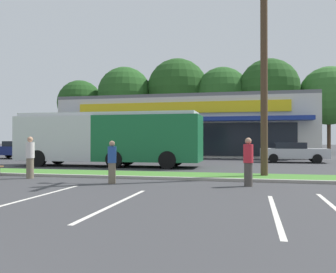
{
  "coord_description": "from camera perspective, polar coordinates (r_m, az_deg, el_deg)",
  "views": [
    {
      "loc": [
        4.98,
        -1.61,
        1.64
      ],
      "look_at": [
        0.4,
        18.1,
        1.8
      ],
      "focal_mm": 38.83,
      "sensor_mm": 36.0,
      "label": 1
    }
  ],
  "objects": [
    {
      "name": "storefront_building",
      "position": [
        37.75,
        3.37,
        1.42
      ],
      "size": [
        23.86,
        12.51,
        5.76
      ],
      "color": "beige",
      "rests_on": "ground_plane"
    },
    {
      "name": "pedestrian_mid",
      "position": [
        13.71,
        -8.78,
        -3.98
      ],
      "size": [
        0.32,
        0.32,
        1.59
      ],
      "rotation": [
        0.0,
        0.0,
        3.07
      ],
      "color": "#726651",
      "rests_on": "ground_plane"
    },
    {
      "name": "city_bus",
      "position": [
        22.42,
        -9.41,
        -0.14
      ],
      "size": [
        11.44,
        2.8,
        3.25
      ],
      "rotation": [
        0.0,
        0.0,
        3.16
      ],
      "color": "#196638",
      "rests_on": "ground_plane"
    },
    {
      "name": "tree_far_left",
      "position": [
        53.29,
        -13.65,
        5.16
      ],
      "size": [
        6.35,
        6.35,
        10.03
      ],
      "color": "#473323",
      "rests_on": "ground_plane"
    },
    {
      "name": "parking_stripe_3",
      "position": [
        8.68,
        16.44,
        -11.32
      ],
      "size": [
        0.12,
        4.8,
        0.01
      ],
      "primitive_type": "cube",
      "color": "silver",
      "rests_on": "ground_plane"
    },
    {
      "name": "grass_median",
      "position": [
        16.46,
        -4.62,
        -5.97
      ],
      "size": [
        56.0,
        2.2,
        0.12
      ],
      "primitive_type": "cube",
      "color": "#427A2D",
      "rests_on": "ground_plane"
    },
    {
      "name": "tree_mid_left",
      "position": [
        49.87,
        1.5,
        7.45
      ],
      "size": [
        8.22,
        8.22,
        12.63
      ],
      "color": "#473323",
      "rests_on": "ground_plane"
    },
    {
      "name": "tree_mid_right",
      "position": [
        47.96,
        15.58,
        7.15
      ],
      "size": [
        7.69,
        7.69,
        11.83
      ],
      "color": "#473323",
      "rests_on": "ground_plane"
    },
    {
      "name": "tree_mid",
      "position": [
        48.55,
        8.54,
        6.55
      ],
      "size": [
        7.14,
        7.14,
        11.15
      ],
      "color": "#473323",
      "rests_on": "ground_plane"
    },
    {
      "name": "curb_lip",
      "position": [
        15.31,
        -6.02,
        -6.39
      ],
      "size": [
        56.0,
        0.24,
        0.12
      ],
      "primitive_type": "cube",
      "color": "#99968C",
      "rests_on": "ground_plane"
    },
    {
      "name": "parking_stripe_2",
      "position": [
        9.5,
        -8.18,
        -10.38
      ],
      "size": [
        0.12,
        4.8,
        0.01
      ],
      "primitive_type": "cube",
      "color": "silver",
      "rests_on": "ground_plane"
    },
    {
      "name": "parking_stripe_4",
      "position": [
        9.58,
        24.87,
        -10.27
      ],
      "size": [
        0.12,
        4.8,
        0.01
      ],
      "primitive_type": "cube",
      "color": "silver",
      "rests_on": "ground_plane"
    },
    {
      "name": "parking_stripe_1",
      "position": [
        11.26,
        -19.74,
        -8.8
      ],
      "size": [
        0.12,
        4.8,
        0.01
      ],
      "primitive_type": "cube",
      "color": "silver",
      "rests_on": "ground_plane"
    },
    {
      "name": "pedestrian_by_pole",
      "position": [
        13.04,
        12.49,
        -3.91
      ],
      "size": [
        0.34,
        0.34,
        1.7
      ],
      "rotation": [
        0.0,
        0.0,
        2.06
      ],
      "color": "#47423D",
      "rests_on": "ground_plane"
    },
    {
      "name": "pedestrian_near_bench",
      "position": [
        16.38,
        -20.83,
        -3.08
      ],
      "size": [
        0.35,
        0.35,
        1.76
      ],
      "rotation": [
        0.0,
        0.0,
        2.54
      ],
      "color": "#726651",
      "rests_on": "ground_plane"
    },
    {
      "name": "car_4",
      "position": [
        27.35,
        19.03,
        -2.31
      ],
      "size": [
        4.62,
        1.9,
        1.43
      ],
      "color": "#B7B7BC",
      "rests_on": "ground_plane"
    },
    {
      "name": "utility_pole",
      "position": [
        16.48,
        14.37,
        15.01
      ],
      "size": [
        3.07,
        2.4,
        11.36
      ],
      "color": "#4C3826",
      "rests_on": "ground_plane"
    },
    {
      "name": "tree_left",
      "position": [
        50.74,
        -6.82,
        6.63
      ],
      "size": [
        7.42,
        7.42,
        11.62
      ],
      "color": "#473323",
      "rests_on": "ground_plane"
    },
    {
      "name": "car_2",
      "position": [
        33.63,
        -22.75,
        -1.9
      ],
      "size": [
        4.27,
        1.93,
        1.49
      ],
      "rotation": [
        0.0,
        0.0,
        3.14
      ],
      "color": "navy",
      "rests_on": "ground_plane"
    },
    {
      "name": "tree_right",
      "position": [
        49.26,
        23.92,
        5.86
      ],
      "size": [
        7.21,
        7.21,
        10.64
      ],
      "color": "#473323",
      "rests_on": "ground_plane"
    },
    {
      "name": "car_0",
      "position": [
        28.55,
        -6.13,
        -2.19
      ],
      "size": [
        4.26,
        1.98,
        1.48
      ],
      "rotation": [
        0.0,
        0.0,
        3.14
      ],
      "color": "maroon",
      "rests_on": "ground_plane"
    }
  ]
}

